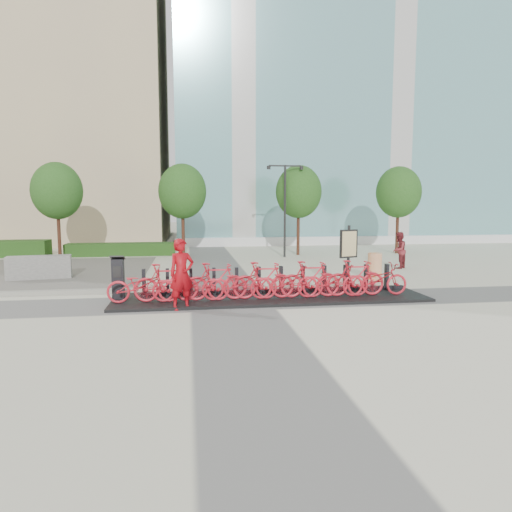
{
  "coord_description": "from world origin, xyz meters",
  "views": [
    {
      "loc": [
        -1.21,
        -13.39,
        2.94
      ],
      "look_at": [
        1.0,
        1.5,
        1.2
      ],
      "focal_mm": 32.0,
      "sensor_mm": 36.0,
      "label": 1
    }
  ],
  "objects": [
    {
      "name": "bike_8",
      "position": [
        3.16,
        -0.05,
        0.59
      ],
      "size": [
        1.93,
        0.67,
        1.01
      ],
      "primitive_type": "imported",
      "rotation": [
        0.0,
        0.0,
        1.57
      ],
      "color": "red",
      "rests_on": "dock_pad"
    },
    {
      "name": "glass_building",
      "position": [
        14.0,
        26.0,
        12.0
      ],
      "size": [
        32.0,
        16.0,
        24.0
      ],
      "primitive_type": "cube",
      "color": "#6B99A4",
      "rests_on": "ground"
    },
    {
      "name": "hedge_b",
      "position": [
        -5.0,
        13.2,
        0.35
      ],
      "size": [
        6.0,
        1.2,
        0.7
      ],
      "primitive_type": "cube",
      "color": "#26491A",
      "rests_on": "ground"
    },
    {
      "name": "dock_rail_posts",
      "position": [
        1.36,
        0.77,
        0.51
      ],
      "size": [
        8.02,
        0.5,
        0.85
      ],
      "primitive_type": null,
      "color": "black",
      "rests_on": "dock_pad"
    },
    {
      "name": "dock_pad",
      "position": [
        1.3,
        0.3,
        0.04
      ],
      "size": [
        9.6,
        2.4,
        0.08
      ],
      "primitive_type": "cube",
      "color": "black",
      "rests_on": "ground"
    },
    {
      "name": "bike_2",
      "position": [
        -1.16,
        -0.05,
        0.59
      ],
      "size": [
        1.93,
        0.67,
        1.01
      ],
      "primitive_type": "imported",
      "rotation": [
        0.0,
        0.0,
        1.57
      ],
      "color": "red",
      "rests_on": "dock_pad"
    },
    {
      "name": "tree_0",
      "position": [
        -8.0,
        12.0,
        3.59
      ],
      "size": [
        2.6,
        2.6,
        5.1
      ],
      "color": "#371F15",
      "rests_on": "ground"
    },
    {
      "name": "tree_3",
      "position": [
        11.0,
        12.0,
        3.59
      ],
      "size": [
        2.6,
        2.6,
        5.1
      ],
      "color": "#371F15",
      "rests_on": "ground"
    },
    {
      "name": "streetlamp",
      "position": [
        4.0,
        11.0,
        3.13
      ],
      "size": [
        2.0,
        0.2,
        5.0
      ],
      "color": "black",
      "rests_on": "ground"
    },
    {
      "name": "tree_2",
      "position": [
        5.0,
        12.0,
        3.59
      ],
      "size": [
        2.6,
        2.6,
        5.1
      ],
      "color": "#371F15",
      "rests_on": "ground"
    },
    {
      "name": "pedestrian",
      "position": [
        8.22,
        5.98,
        0.83
      ],
      "size": [
        1.02,
        1.01,
        1.66
      ],
      "primitive_type": "imported",
      "rotation": [
        0.0,
        0.0,
        3.9
      ],
      "color": "maroon",
      "rests_on": "ground"
    },
    {
      "name": "construction_barrel",
      "position": [
        5.89,
        3.19,
        0.52
      ],
      "size": [
        0.56,
        0.56,
        1.04
      ],
      "primitive_type": "cylinder",
      "rotation": [
        0.0,
        0.0,
        -0.04
      ],
      "color": "#FF6800",
      "rests_on": "ground"
    },
    {
      "name": "bike_0",
      "position": [
        -2.6,
        -0.05,
        0.59
      ],
      "size": [
        1.93,
        0.67,
        1.01
      ],
      "primitive_type": "imported",
      "rotation": [
        0.0,
        0.0,
        1.57
      ],
      "color": "red",
      "rests_on": "dock_pad"
    },
    {
      "name": "bike_10",
      "position": [
        4.6,
        -0.05,
        0.59
      ],
      "size": [
        1.93,
        0.67,
        1.01
      ],
      "primitive_type": "imported",
      "rotation": [
        0.0,
        0.0,
        1.57
      ],
      "color": "red",
      "rests_on": "dock_pad"
    },
    {
      "name": "bike_5",
      "position": [
        1.0,
        -0.05,
        0.64
      ],
      "size": [
        1.87,
        0.53,
        1.12
      ],
      "primitive_type": "imported",
      "rotation": [
        0.0,
        0.0,
        1.57
      ],
      "color": "red",
      "rests_on": "dock_pad"
    },
    {
      "name": "tree_1",
      "position": [
        -1.5,
        12.0,
        3.59
      ],
      "size": [
        2.6,
        2.6,
        5.1
      ],
      "color": "#371F15",
      "rests_on": "ground"
    },
    {
      "name": "bike_9",
      "position": [
        3.88,
        -0.05,
        0.64
      ],
      "size": [
        1.87,
        0.53,
        1.12
      ],
      "primitive_type": "imported",
      "rotation": [
        0.0,
        0.0,
        1.57
      ],
      "color": "red",
      "rests_on": "dock_pad"
    },
    {
      "name": "bike_4",
      "position": [
        0.28,
        -0.05,
        0.59
      ],
      "size": [
        1.93,
        0.67,
        1.01
      ],
      "primitive_type": "imported",
      "rotation": [
        0.0,
        0.0,
        1.57
      ],
      "color": "red",
      "rests_on": "dock_pad"
    },
    {
      "name": "kiosk",
      "position": [
        -3.33,
        0.6,
        0.72
      ],
      "size": [
        0.42,
        0.35,
        1.33
      ],
      "rotation": [
        0.0,
        0.0,
        -0.04
      ],
      "color": "black",
      "rests_on": "dock_pad"
    },
    {
      "name": "bike_6",
      "position": [
        1.72,
        -0.05,
        0.59
      ],
      "size": [
        1.93,
        0.67,
        1.01
      ],
      "primitive_type": "imported",
      "rotation": [
        0.0,
        0.0,
        1.57
      ],
      "color": "red",
      "rests_on": "dock_pad"
    },
    {
      "name": "bike_7",
      "position": [
        2.44,
        -0.05,
        0.64
      ],
      "size": [
        1.87,
        0.53,
        1.12
      ],
      "primitive_type": "imported",
      "rotation": [
        0.0,
        0.0,
        1.57
      ],
      "color": "red",
      "rests_on": "dock_pad"
    },
    {
      "name": "worker_red",
      "position": [
        -1.42,
        -0.76,
        0.99
      ],
      "size": [
        0.85,
        0.72,
        1.98
      ],
      "primitive_type": "imported",
      "rotation": [
        0.0,
        0.0,
        0.41
      ],
      "color": "#9B0911",
      "rests_on": "ground"
    },
    {
      "name": "map_sign",
      "position": [
        4.34,
        1.86,
        1.44
      ],
      "size": [
        0.71,
        0.34,
        2.18
      ],
      "rotation": [
        0.0,
        0.0,
        0.34
      ],
      "color": "black",
      "rests_on": "ground"
    },
    {
      "name": "jersey_barrier",
      "position": [
        -7.02,
        5.34,
        0.45
      ],
      "size": [
        2.41,
        1.03,
        0.9
      ],
      "primitive_type": "cube",
      "rotation": [
        0.0,
        0.0,
        0.17
      ],
      "color": "gray",
      "rests_on": "ground"
    },
    {
      "name": "ground",
      "position": [
        0.0,
        0.0,
        0.0
      ],
      "size": [
        120.0,
        120.0,
        0.0
      ],
      "primitive_type": "plane",
      "color": "beige"
    },
    {
      "name": "bike_1",
      "position": [
        -1.88,
        -0.05,
        0.64
      ],
      "size": [
        1.87,
        0.53,
        1.12
      ],
      "primitive_type": "imported",
      "rotation": [
        0.0,
        0.0,
        1.57
      ],
      "color": "red",
      "rests_on": "dock_pad"
    },
    {
      "name": "bike_3",
      "position": [
        -0.44,
        -0.05,
        0.64
      ],
      "size": [
        1.87,
        0.53,
        1.12
      ],
      "primitive_type": "imported",
      "rotation": [
        0.0,
        0.0,
        1.57
      ],
      "color": "red",
      "rests_on": "dock_pad"
    }
  ]
}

